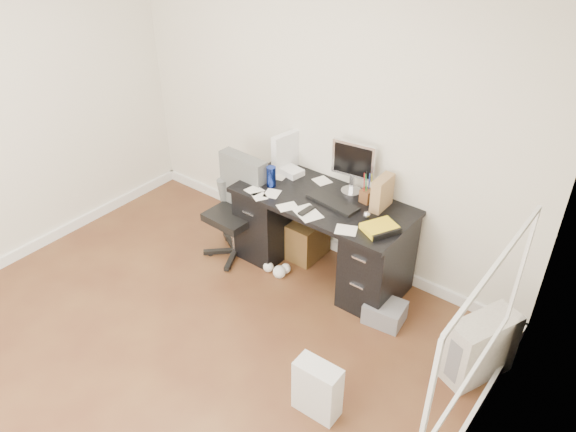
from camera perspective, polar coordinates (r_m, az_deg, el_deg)
name	(u,v)px	position (r m, az deg, el deg)	size (l,w,h in m)	color
ground	(155,368)	(4.31, -13.34, -14.83)	(4.00, 4.00, 0.00)	#492417
room_shell	(125,166)	(3.29, -16.27, 4.91)	(4.02, 4.02, 2.71)	silver
desk	(322,234)	(4.78, 3.45, -1.84)	(1.50, 0.70, 0.75)	black
loose_papers	(300,194)	(4.65, 1.20, 2.28)	(1.10, 0.60, 0.00)	white
lcd_monitor	(353,168)	(4.59, 6.62, 4.91)	(0.37, 0.21, 0.46)	silver
keyboard	(333,202)	(4.53, 4.56, 1.40)	(0.45, 0.15, 0.03)	black
computer_mouse	(367,215)	(4.37, 8.01, 0.11)	(0.06, 0.06, 0.06)	silver
travel_mug	(271,177)	(4.72, -1.72, 4.03)	(0.08, 0.08, 0.18)	navy
white_binder	(286,151)	(4.96, -0.19, 6.60)	(0.13, 0.29, 0.34)	white
magazine_file	(382,193)	(4.46, 9.54, 2.33)	(0.12, 0.23, 0.27)	#936A47
pen_cup	(367,188)	(4.52, 8.07, 2.87)	(0.11, 0.11, 0.27)	brown
yellow_book	(380,228)	(4.25, 9.34, -1.22)	(0.20, 0.25, 0.04)	yellow
paper_remote	(307,212)	(4.40, 1.99, 0.41)	(0.24, 0.19, 0.02)	white
office_chair	(233,211)	(4.97, -5.60, 0.56)	(0.54, 0.54, 0.95)	#4D4F4C
pc_tower	(481,347)	(4.21, 18.98, -12.51)	(0.22, 0.50, 0.50)	#A7A096
shopping_bag	(317,389)	(3.82, 2.99, -17.14)	(0.31, 0.22, 0.42)	silver
wicker_basket	(303,237)	(5.12, 1.51, -2.11)	(0.37, 0.37, 0.37)	#462F15
desk_printer	(385,312)	(4.55, 9.79, -9.61)	(0.30, 0.25, 0.18)	slate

